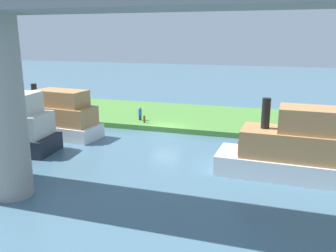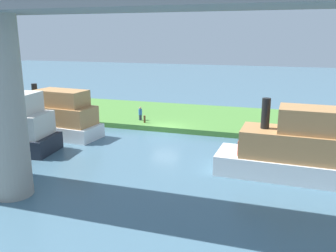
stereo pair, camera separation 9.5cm
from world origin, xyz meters
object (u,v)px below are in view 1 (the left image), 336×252
mooring_post (144,119)px  person_on_bank (140,113)px  bridge_pylon (5,110)px  houseboat_blue (301,150)px  motorboat_white (55,117)px

mooring_post → person_on_bank: bearing=-48.0°
bridge_pylon → person_on_bank: (-0.72, -17.47, -3.79)m
bridge_pylon → person_on_bank: bridge_pylon is taller
houseboat_blue → person_on_bank: bearing=-33.1°
bridge_pylon → houseboat_blue: bearing=-153.8°
person_on_bank → motorboat_white: motorboat_white is taller
mooring_post → houseboat_blue: 16.72m
person_on_bank → motorboat_white: (5.82, 6.08, 0.52)m
mooring_post → houseboat_blue: houseboat_blue is taller
bridge_pylon → motorboat_white: size_ratio=1.07×
mooring_post → motorboat_white: 8.45m
bridge_pylon → mooring_post: 17.15m
houseboat_blue → motorboat_white: bearing=-10.0°
person_on_bank → mooring_post: 1.26m
motorboat_white → bridge_pylon: bearing=114.1°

